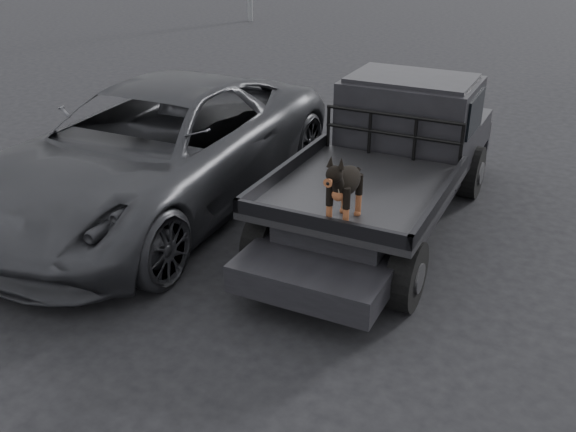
% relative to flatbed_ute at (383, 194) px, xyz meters
% --- Properties ---
extents(ground, '(120.00, 120.00, 0.00)m').
position_rel_flatbed_ute_xyz_m(ground, '(0.22, -2.31, -0.46)').
color(ground, black).
rests_on(ground, ground).
extents(flatbed_ute, '(2.00, 5.40, 0.92)m').
position_rel_flatbed_ute_xyz_m(flatbed_ute, '(0.00, 0.00, 0.00)').
color(flatbed_ute, black).
rests_on(flatbed_ute, ground).
extents(ute_cab, '(1.72, 1.30, 0.88)m').
position_rel_flatbed_ute_xyz_m(ute_cab, '(-0.00, 0.95, 0.90)').
color(ute_cab, black).
rests_on(ute_cab, flatbed_ute).
extents(headache_rack, '(1.80, 0.08, 0.55)m').
position_rel_flatbed_ute_xyz_m(headache_rack, '(-0.00, 0.20, 0.74)').
color(headache_rack, black).
rests_on(headache_rack, flatbed_ute).
extents(dog, '(0.32, 0.60, 0.74)m').
position_rel_flatbed_ute_xyz_m(dog, '(0.15, -1.81, 0.83)').
color(dog, black).
rests_on(dog, flatbed_ute).
extents(parked_suv, '(2.93, 6.15, 1.70)m').
position_rel_flatbed_ute_xyz_m(parked_suv, '(-3.00, -0.79, 0.39)').
color(parked_suv, '#2D2E32').
rests_on(parked_suv, ground).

